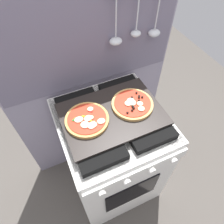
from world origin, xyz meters
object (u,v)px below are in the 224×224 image
(stove, at_px, (112,154))
(baking_tray, at_px, (112,114))
(pizza_left, at_px, (87,120))
(pizza_right, at_px, (132,104))

(stove, bearing_deg, baking_tray, 90.00)
(stove, xyz_separation_m, pizza_left, (-0.14, 0.01, 0.48))
(stove, bearing_deg, pizza_left, 177.12)
(pizza_left, bearing_deg, baking_tray, -2.21)
(pizza_left, bearing_deg, stove, -2.88)
(baking_tray, relative_size, pizza_left, 2.35)
(pizza_right, bearing_deg, baking_tray, -177.84)
(stove, distance_m, baking_tray, 0.46)
(baking_tray, bearing_deg, pizza_left, 177.79)
(baking_tray, height_order, pizza_right, pizza_right)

